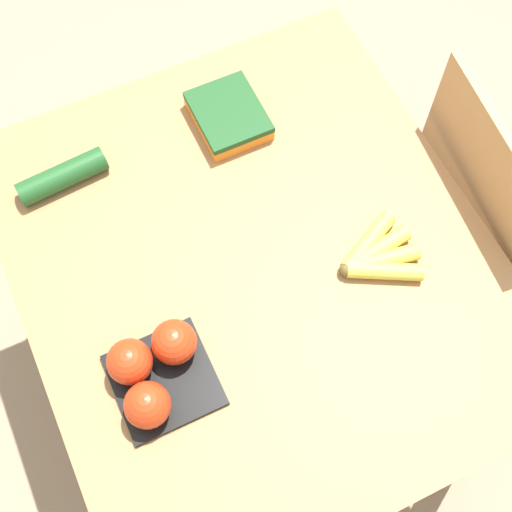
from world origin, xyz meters
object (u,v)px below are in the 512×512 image
(chair, at_px, (490,225))
(tomato_pack, at_px, (153,371))
(carrot_bag, at_px, (229,115))
(cucumber_near, at_px, (62,176))
(banana_bunch, at_px, (377,256))

(chair, distance_m, tomato_pack, 0.91)
(tomato_pack, xyz_separation_m, carrot_bag, (-0.45, 0.34, -0.02))
(chair, bearing_deg, cucumber_near, 72.86)
(chair, relative_size, tomato_pack, 5.27)
(chair, bearing_deg, tomato_pack, 101.40)
(chair, xyz_separation_m, cucumber_near, (-0.36, -0.87, 0.29))
(tomato_pack, relative_size, carrot_bag, 1.08)
(banana_bunch, height_order, cucumber_near, cucumber_near)
(chair, distance_m, cucumber_near, 0.99)
(banana_bunch, distance_m, cucumber_near, 0.64)
(tomato_pack, bearing_deg, carrot_bag, 142.35)
(banana_bunch, bearing_deg, tomato_pack, -85.75)
(chair, relative_size, banana_bunch, 5.80)
(carrot_bag, distance_m, cucumber_near, 0.36)
(tomato_pack, distance_m, cucumber_near, 0.45)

